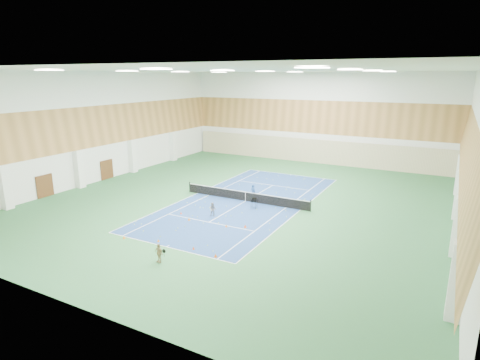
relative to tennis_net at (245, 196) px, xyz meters
The scene contains 22 objects.
ground 0.55m from the tennis_net, ahead, with size 40.00×40.00×0.00m, color #296136.
room_shell 5.45m from the tennis_net, ahead, with size 36.00×40.00×12.00m, color white, non-canonical shape.
wood_cladding 7.45m from the tennis_net, ahead, with size 36.00×40.00×8.00m, color #AF7A41, non-canonical shape.
ceiling_light_grid 11.37m from the tennis_net, ahead, with size 21.40×25.40×0.06m, color white, non-canonical shape.
court_surface 0.55m from the tennis_net, ahead, with size 10.97×23.77×0.01m, color navy.
tennis_balls_scatter 0.50m from the tennis_net, ahead, with size 10.57×22.77×0.07m, color #D4F129, non-canonical shape.
tennis_net is the anchor object (origin of this frame).
back_curtain 19.78m from the tennis_net, 90.00° to the left, with size 35.40×0.16×3.20m, color #C6B793.
door_left_a 19.63m from the tennis_net, 155.94° to the right, with size 0.08×1.80×2.20m, color #593319.
door_left_b 17.93m from the tennis_net, behind, with size 0.08×1.80×2.20m, color #593319.
coach 0.82m from the tennis_net, 49.53° to the left, with size 0.57×0.37×1.57m, color navy.
child_court 5.01m from the tennis_net, 95.77° to the right, with size 0.58×0.45×1.20m, color gray.
child_apron 14.00m from the tennis_net, 85.63° to the right, with size 0.75×0.31×1.28m, color tan.
ball_cart 2.16m from the tennis_net, 41.62° to the right, with size 0.52×0.52×0.89m, color black, non-canonical shape.
cone_svc_a 6.67m from the tennis_net, 118.86° to the right, with size 0.19×0.19×0.21m, color #F03E0C.
cone_svc_b 7.03m from the tennis_net, 103.88° to the right, with size 0.23×0.23×0.25m, color orange.
cone_svc_c 6.90m from the tennis_net, 75.18° to the right, with size 0.20×0.20×0.21m, color orange.
cone_svc_d 6.82m from the tennis_net, 62.65° to the right, with size 0.23×0.23×0.25m, color #FF4C0D.
cone_base_a 12.71m from the tennis_net, 106.78° to the right, with size 0.21×0.21×0.23m, color orange.
cone_base_b 11.50m from the tennis_net, 95.37° to the right, with size 0.19×0.19×0.21m, color orange.
cone_base_c 11.50m from the tennis_net, 80.52° to the right, with size 0.19×0.19×0.21m, color #F2490C.
cone_base_d 12.26m from the tennis_net, 71.69° to the right, with size 0.22×0.22×0.24m, color #E8590C.
Camera 1 is at (16.69, -32.12, 11.54)m, focal length 30.00 mm.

